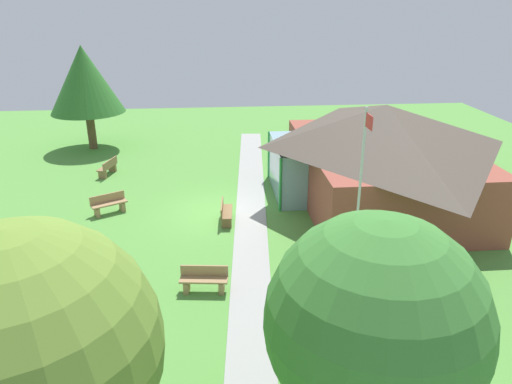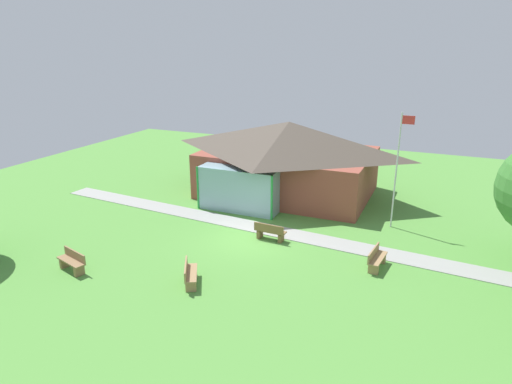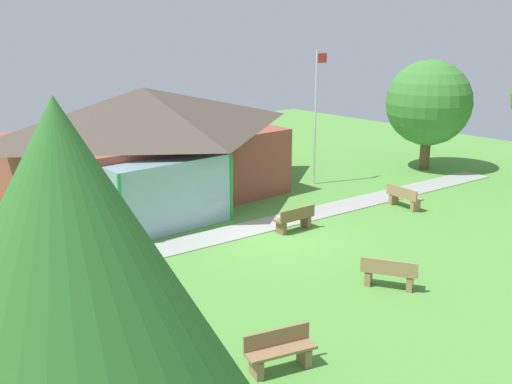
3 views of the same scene
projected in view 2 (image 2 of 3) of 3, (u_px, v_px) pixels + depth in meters
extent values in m
plane|color=#54933D|center=(251.00, 238.00, 21.21)|extent=(44.00, 44.00, 0.00)
cube|color=brown|center=(288.00, 172.00, 27.29)|extent=(9.78, 6.79, 2.69)
pyramid|color=#4C4238|center=(289.00, 136.00, 26.59)|extent=(10.78, 7.79, 1.75)
cube|color=#8CB2BF|center=(238.00, 190.00, 24.41)|extent=(4.40, 1.20, 2.42)
cylinder|color=green|center=(198.00, 188.00, 24.72)|extent=(0.12, 0.12, 2.42)
cylinder|color=green|center=(272.00, 198.00, 23.06)|extent=(0.12, 0.12, 2.42)
cube|color=#999993|center=(261.00, 228.00, 22.35)|extent=(25.95, 3.30, 0.03)
cylinder|color=silver|center=(396.00, 172.00, 21.67)|extent=(0.08, 0.08, 5.78)
cube|color=red|center=(408.00, 120.00, 20.76)|extent=(0.60, 0.02, 0.40)
cube|color=#9E7A51|center=(191.00, 273.00, 17.07)|extent=(1.12, 1.52, 0.06)
cube|color=#9E7A51|center=(192.00, 272.00, 17.67)|extent=(0.43, 0.34, 0.39)
cube|color=#9E7A51|center=(191.00, 286.00, 16.63)|extent=(0.43, 0.34, 0.39)
cube|color=#9E7A51|center=(186.00, 268.00, 16.99)|extent=(0.79, 1.34, 0.36)
cube|color=#9E7A51|center=(378.00, 258.00, 18.27)|extent=(0.61, 1.54, 0.06)
cube|color=#9E7A51|center=(381.00, 258.00, 18.80)|extent=(0.42, 0.20, 0.39)
cube|color=#9E7A51|center=(373.00, 269.00, 17.89)|extent=(0.42, 0.20, 0.39)
cube|color=#9E7A51|center=(373.00, 252.00, 18.29)|extent=(0.23, 1.50, 0.36)
cube|color=brown|center=(270.00, 231.00, 20.94)|extent=(1.52, 0.52, 0.06)
cube|color=brown|center=(260.00, 234.00, 21.25)|extent=(0.18, 0.41, 0.39)
cube|color=brown|center=(281.00, 238.00, 20.79)|extent=(0.18, 0.41, 0.39)
cube|color=brown|center=(269.00, 228.00, 20.71)|extent=(1.50, 0.15, 0.36)
cube|color=olive|center=(71.00, 261.00, 18.02)|extent=(1.56, 0.83, 0.06)
cube|color=olive|center=(79.00, 271.00, 17.77)|extent=(0.26, 0.43, 0.39)
cube|color=olive|center=(65.00, 263.00, 18.43)|extent=(0.26, 0.43, 0.39)
cube|color=olive|center=(75.00, 255.00, 18.09)|extent=(1.46, 0.46, 0.36)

